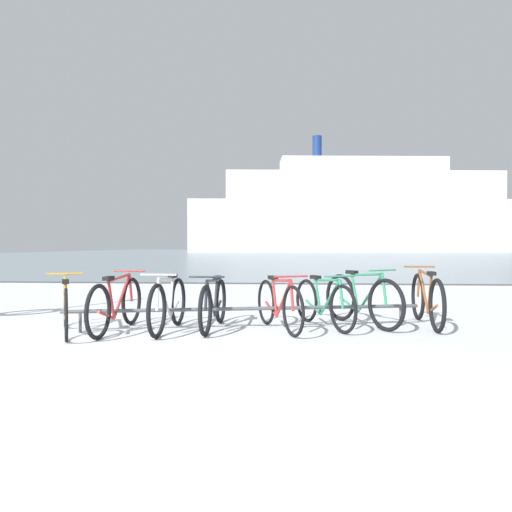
{
  "coord_description": "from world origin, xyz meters",
  "views": [
    {
      "loc": [
        1.77,
        -3.8,
        1.15
      ],
      "look_at": [
        1.11,
        5.39,
        0.93
      ],
      "focal_mm": 32.71,
      "sensor_mm": 36.0,
      "label": 1
    }
  ],
  "objects_px": {
    "bicycle_4": "(279,305)",
    "ferry_ship": "(368,213)",
    "bicycle_5": "(323,303)",
    "bicycle_0": "(66,307)",
    "bicycle_3": "(214,304)",
    "bicycle_6": "(362,300)",
    "bicycle_7": "(427,299)",
    "bicycle_1": "(117,304)",
    "bicycle_2": "(168,305)"
  },
  "relations": [
    {
      "from": "bicycle_4",
      "to": "ferry_ship",
      "type": "bearing_deg",
      "value": 79.71
    },
    {
      "from": "bicycle_5",
      "to": "ferry_ship",
      "type": "distance_m",
      "value": 73.24
    },
    {
      "from": "bicycle_0",
      "to": "bicycle_3",
      "type": "bearing_deg",
      "value": 14.13
    },
    {
      "from": "bicycle_4",
      "to": "bicycle_6",
      "type": "bearing_deg",
      "value": 20.89
    },
    {
      "from": "bicycle_3",
      "to": "bicycle_7",
      "type": "height_order",
      "value": "bicycle_7"
    },
    {
      "from": "bicycle_6",
      "to": "bicycle_7",
      "type": "bearing_deg",
      "value": 3.53
    },
    {
      "from": "bicycle_4",
      "to": "ferry_ship",
      "type": "distance_m",
      "value": 73.61
    },
    {
      "from": "bicycle_0",
      "to": "bicycle_4",
      "type": "distance_m",
      "value": 2.78
    },
    {
      "from": "bicycle_3",
      "to": "bicycle_5",
      "type": "xyz_separation_m",
      "value": [
        1.51,
        0.25,
        0.0
      ]
    },
    {
      "from": "bicycle_1",
      "to": "ferry_ship",
      "type": "relative_size",
      "value": 0.03
    },
    {
      "from": "bicycle_2",
      "to": "bicycle_6",
      "type": "distance_m",
      "value": 2.71
    },
    {
      "from": "bicycle_2",
      "to": "bicycle_4",
      "type": "relative_size",
      "value": 1.08
    },
    {
      "from": "bicycle_7",
      "to": "ferry_ship",
      "type": "distance_m",
      "value": 72.77
    },
    {
      "from": "bicycle_1",
      "to": "bicycle_5",
      "type": "xyz_separation_m",
      "value": [
        2.77,
        0.5,
        -0.02
      ]
    },
    {
      "from": "bicycle_1",
      "to": "ferry_ship",
      "type": "distance_m",
      "value": 74.24
    },
    {
      "from": "bicycle_6",
      "to": "bicycle_0",
      "type": "bearing_deg",
      "value": -167.14
    },
    {
      "from": "bicycle_4",
      "to": "ferry_ship",
      "type": "xyz_separation_m",
      "value": [
        13.1,
        72.18,
        6.05
      ]
    },
    {
      "from": "bicycle_7",
      "to": "ferry_ship",
      "type": "relative_size",
      "value": 0.03
    },
    {
      "from": "bicycle_6",
      "to": "bicycle_7",
      "type": "height_order",
      "value": "bicycle_7"
    },
    {
      "from": "ferry_ship",
      "to": "bicycle_7",
      "type": "bearing_deg",
      "value": -98.74
    },
    {
      "from": "bicycle_4",
      "to": "bicycle_6",
      "type": "distance_m",
      "value": 1.25
    },
    {
      "from": "bicycle_1",
      "to": "bicycle_2",
      "type": "distance_m",
      "value": 0.69
    },
    {
      "from": "bicycle_0",
      "to": "bicycle_7",
      "type": "xyz_separation_m",
      "value": [
        4.83,
        0.95,
        0.03
      ]
    },
    {
      "from": "bicycle_0",
      "to": "bicycle_3",
      "type": "height_order",
      "value": "bicycle_0"
    },
    {
      "from": "bicycle_0",
      "to": "bicycle_6",
      "type": "height_order",
      "value": "bicycle_6"
    },
    {
      "from": "bicycle_0",
      "to": "bicycle_5",
      "type": "relative_size",
      "value": 1.03
    },
    {
      "from": "bicycle_1",
      "to": "bicycle_7",
      "type": "bearing_deg",
      "value": 9.79
    },
    {
      "from": "bicycle_1",
      "to": "bicycle_4",
      "type": "height_order",
      "value": "bicycle_1"
    },
    {
      "from": "bicycle_0",
      "to": "bicycle_7",
      "type": "height_order",
      "value": "bicycle_7"
    },
    {
      "from": "bicycle_7",
      "to": "bicycle_6",
      "type": "bearing_deg",
      "value": -176.47
    },
    {
      "from": "bicycle_3",
      "to": "bicycle_6",
      "type": "distance_m",
      "value": 2.1
    },
    {
      "from": "bicycle_7",
      "to": "bicycle_3",
      "type": "bearing_deg",
      "value": -170.78
    },
    {
      "from": "ferry_ship",
      "to": "bicycle_5",
      "type": "bearing_deg",
      "value": -99.85
    },
    {
      "from": "bicycle_0",
      "to": "bicycle_5",
      "type": "bearing_deg",
      "value": 12.0
    },
    {
      "from": "bicycle_0",
      "to": "bicycle_4",
      "type": "height_order",
      "value": "same"
    },
    {
      "from": "bicycle_3",
      "to": "bicycle_6",
      "type": "bearing_deg",
      "value": 11.7
    },
    {
      "from": "bicycle_0",
      "to": "bicycle_5",
      "type": "height_order",
      "value": "bicycle_0"
    },
    {
      "from": "bicycle_4",
      "to": "bicycle_6",
      "type": "relative_size",
      "value": 1.01
    },
    {
      "from": "bicycle_5",
      "to": "ferry_ship",
      "type": "relative_size",
      "value": 0.03
    },
    {
      "from": "bicycle_3",
      "to": "ferry_ship",
      "type": "xyz_separation_m",
      "value": [
        13.99,
        72.16,
        6.05
      ]
    },
    {
      "from": "bicycle_6",
      "to": "bicycle_1",
      "type": "bearing_deg",
      "value": -168.51
    },
    {
      "from": "bicycle_3",
      "to": "bicycle_5",
      "type": "relative_size",
      "value": 1.1
    },
    {
      "from": "bicycle_0",
      "to": "bicycle_1",
      "type": "height_order",
      "value": "bicycle_1"
    },
    {
      "from": "bicycle_2",
      "to": "bicycle_4",
      "type": "xyz_separation_m",
      "value": [
        1.47,
        0.17,
        -0.01
      ]
    },
    {
      "from": "bicycle_0",
      "to": "bicycle_6",
      "type": "distance_m",
      "value": 4.01
    },
    {
      "from": "bicycle_7",
      "to": "ferry_ship",
      "type": "xyz_separation_m",
      "value": [
        11.01,
        71.68,
        6.02
      ]
    },
    {
      "from": "bicycle_2",
      "to": "bicycle_3",
      "type": "height_order",
      "value": "bicycle_2"
    },
    {
      "from": "bicycle_0",
      "to": "bicycle_4",
      "type": "xyz_separation_m",
      "value": [
        2.74,
        0.45,
        -0.0
      ]
    },
    {
      "from": "bicycle_4",
      "to": "ferry_ship",
      "type": "height_order",
      "value": "ferry_ship"
    },
    {
      "from": "bicycle_6",
      "to": "ferry_ship",
      "type": "height_order",
      "value": "ferry_ship"
    }
  ]
}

